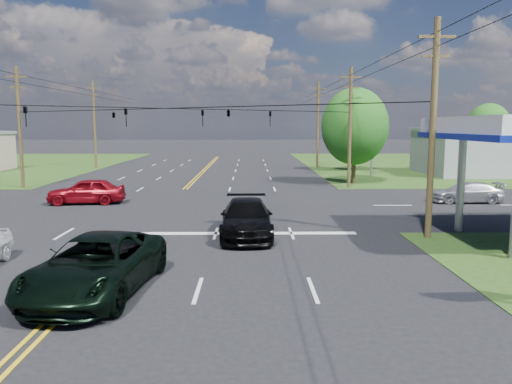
{
  "coord_description": "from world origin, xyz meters",
  "views": [
    {
      "loc": [
        5.1,
        -18.64,
        5.0
      ],
      "look_at": [
        5.39,
        6.0,
        1.68
      ],
      "focal_mm": 35.0,
      "sensor_mm": 36.0,
      "label": 1
    }
  ],
  "objects_px": {
    "tree_right_a": "(355,126)",
    "pole_ne": "(350,126)",
    "pole_nw": "(20,126)",
    "tree_right_b": "(354,132)",
    "suv_black": "(246,218)",
    "pole_left_far": "(94,123)",
    "tree_far_r": "(488,129)",
    "pickup_dkgreen": "(96,265)",
    "pole_se": "(433,127)",
    "retail_ne": "(494,153)",
    "pole_right_far": "(318,123)"
  },
  "relations": [
    {
      "from": "tree_right_a",
      "to": "pickup_dkgreen",
      "type": "distance_m",
      "value": 31.49
    },
    {
      "from": "pole_left_far",
      "to": "tree_right_a",
      "type": "bearing_deg",
      "value": -30.65
    },
    {
      "from": "pole_nw",
      "to": "suv_black",
      "type": "height_order",
      "value": "pole_nw"
    },
    {
      "from": "pole_left_far",
      "to": "tree_right_b",
      "type": "relative_size",
      "value": 1.41
    },
    {
      "from": "retail_ne",
      "to": "tree_far_r",
      "type": "relative_size",
      "value": 1.83
    },
    {
      "from": "tree_right_a",
      "to": "tree_far_r",
      "type": "xyz_separation_m",
      "value": [
        20.0,
        18.0,
        -0.33
      ]
    },
    {
      "from": "pole_ne",
      "to": "pole_right_far",
      "type": "bearing_deg",
      "value": 90.0
    },
    {
      "from": "pole_ne",
      "to": "suv_black",
      "type": "distance_m",
      "value": 19.7
    },
    {
      "from": "pole_nw",
      "to": "pole_right_far",
      "type": "height_order",
      "value": "pole_right_far"
    },
    {
      "from": "tree_right_a",
      "to": "pole_ne",
      "type": "bearing_deg",
      "value": -108.43
    },
    {
      "from": "pole_left_far",
      "to": "pole_right_far",
      "type": "xyz_separation_m",
      "value": [
        26.0,
        0.0,
        0.0
      ]
    },
    {
      "from": "pole_ne",
      "to": "suv_black",
      "type": "bearing_deg",
      "value": -114.77
    },
    {
      "from": "pole_right_far",
      "to": "tree_far_r",
      "type": "height_order",
      "value": "pole_right_far"
    },
    {
      "from": "pole_se",
      "to": "tree_right_b",
      "type": "bearing_deg",
      "value": 83.95
    },
    {
      "from": "retail_ne",
      "to": "tree_right_a",
      "type": "bearing_deg",
      "value": -153.43
    },
    {
      "from": "tree_right_b",
      "to": "tree_far_r",
      "type": "distance_m",
      "value": 18.5
    },
    {
      "from": "pole_nw",
      "to": "tree_right_b",
      "type": "height_order",
      "value": "pole_nw"
    },
    {
      "from": "pole_ne",
      "to": "tree_right_b",
      "type": "xyz_separation_m",
      "value": [
        3.5,
        15.0,
        -0.7
      ]
    },
    {
      "from": "pole_right_far",
      "to": "pickup_dkgreen",
      "type": "bearing_deg",
      "value": -105.8
    },
    {
      "from": "tree_right_b",
      "to": "tree_right_a",
      "type": "bearing_deg",
      "value": -101.77
    },
    {
      "from": "pole_nw",
      "to": "pole_se",
      "type": "bearing_deg",
      "value": -34.7
    },
    {
      "from": "tree_right_b",
      "to": "suv_black",
      "type": "relative_size",
      "value": 1.26
    },
    {
      "from": "retail_ne",
      "to": "pole_nw",
      "type": "bearing_deg",
      "value": -165.65
    },
    {
      "from": "pole_left_far",
      "to": "tree_far_r",
      "type": "height_order",
      "value": "pole_left_far"
    },
    {
      "from": "pole_se",
      "to": "tree_right_a",
      "type": "xyz_separation_m",
      "value": [
        1.0,
        21.0,
        -0.05
      ]
    },
    {
      "from": "retail_ne",
      "to": "tree_right_a",
      "type": "distance_m",
      "value": 18.09
    },
    {
      "from": "pole_se",
      "to": "tree_right_a",
      "type": "bearing_deg",
      "value": 87.27
    },
    {
      "from": "retail_ne",
      "to": "pole_se",
      "type": "distance_m",
      "value": 33.72
    },
    {
      "from": "pole_right_far",
      "to": "pole_nw",
      "type": "bearing_deg",
      "value": -143.84
    },
    {
      "from": "pole_se",
      "to": "tree_far_r",
      "type": "relative_size",
      "value": 1.25
    },
    {
      "from": "pole_ne",
      "to": "tree_right_b",
      "type": "bearing_deg",
      "value": 76.87
    },
    {
      "from": "pickup_dkgreen",
      "to": "pole_right_far",
      "type": "bearing_deg",
      "value": 80.48
    },
    {
      "from": "pole_ne",
      "to": "pole_left_far",
      "type": "height_order",
      "value": "pole_left_far"
    },
    {
      "from": "pole_ne",
      "to": "tree_far_r",
      "type": "xyz_separation_m",
      "value": [
        21.0,
        21.0,
        -0.37
      ]
    },
    {
      "from": "retail_ne",
      "to": "pole_ne",
      "type": "bearing_deg",
      "value": -147.09
    },
    {
      "from": "tree_right_b",
      "to": "pickup_dkgreen",
      "type": "distance_m",
      "value": 43.37
    },
    {
      "from": "pole_nw",
      "to": "pickup_dkgreen",
      "type": "distance_m",
      "value": 28.85
    },
    {
      "from": "pole_se",
      "to": "pole_nw",
      "type": "relative_size",
      "value": 1.0
    },
    {
      "from": "tree_far_r",
      "to": "tree_right_a",
      "type": "bearing_deg",
      "value": -138.01
    },
    {
      "from": "pole_left_far",
      "to": "pole_right_far",
      "type": "distance_m",
      "value": 26.0
    },
    {
      "from": "tree_right_a",
      "to": "pole_nw",
      "type": "bearing_deg",
      "value": -173.66
    },
    {
      "from": "retail_ne",
      "to": "pickup_dkgreen",
      "type": "height_order",
      "value": "retail_ne"
    },
    {
      "from": "pole_se",
      "to": "pole_left_far",
      "type": "xyz_separation_m",
      "value": [
        -26.0,
        37.0,
        0.25
      ]
    },
    {
      "from": "tree_right_b",
      "to": "suv_black",
      "type": "xyz_separation_m",
      "value": [
        -11.58,
        -32.5,
        -3.4
      ]
    },
    {
      "from": "pole_se",
      "to": "pole_nw",
      "type": "xyz_separation_m",
      "value": [
        -26.0,
        18.0,
        0.0
      ]
    },
    {
      "from": "pole_left_far",
      "to": "suv_black",
      "type": "height_order",
      "value": "pole_left_far"
    },
    {
      "from": "pole_nw",
      "to": "pickup_dkgreen",
      "type": "height_order",
      "value": "pole_nw"
    },
    {
      "from": "pole_right_far",
      "to": "tree_right_a",
      "type": "bearing_deg",
      "value": -86.42
    },
    {
      "from": "retail_ne",
      "to": "pole_left_far",
      "type": "bearing_deg",
      "value": 169.46
    },
    {
      "from": "pickup_dkgreen",
      "to": "suv_black",
      "type": "xyz_separation_m",
      "value": [
        4.42,
        7.67,
        -0.04
      ]
    }
  ]
}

